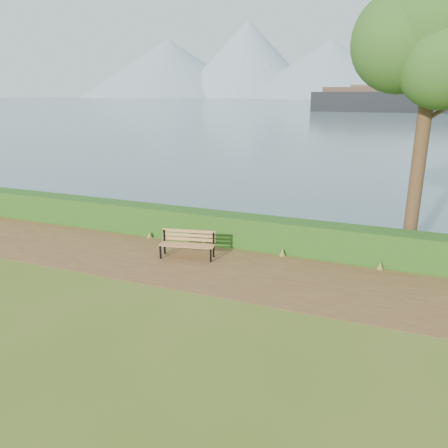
% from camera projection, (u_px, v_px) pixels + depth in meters
% --- Properties ---
extents(ground, '(140.00, 140.00, 0.00)m').
position_uv_depth(ground, '(209.00, 272.00, 12.43)').
color(ground, '#4C601B').
rests_on(ground, ground).
extents(path, '(40.00, 3.40, 0.01)m').
position_uv_depth(path, '(214.00, 268.00, 12.69)').
color(path, brown).
rests_on(path, ground).
extents(hedge, '(32.00, 0.85, 1.00)m').
position_uv_depth(hedge, '(241.00, 230.00, 14.59)').
color(hedge, '#164012').
rests_on(hedge, ground).
extents(water, '(700.00, 510.00, 0.00)m').
position_uv_depth(water, '(397.00, 102.00, 243.34)').
color(water, '#466371').
rests_on(water, ground).
extents(mountains, '(585.00, 190.00, 70.00)m').
position_uv_depth(mountains, '(393.00, 64.00, 368.31)').
color(mountains, '#7991A1').
rests_on(mountains, ground).
extents(bench, '(1.75, 0.82, 0.85)m').
position_uv_depth(bench, '(188.00, 242.00, 13.45)').
color(bench, black).
rests_on(bench, ground).
extents(tree, '(4.45, 3.64, 8.69)m').
position_uv_depth(tree, '(435.00, 33.00, 11.91)').
color(tree, '#3D2619').
rests_on(tree, ground).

